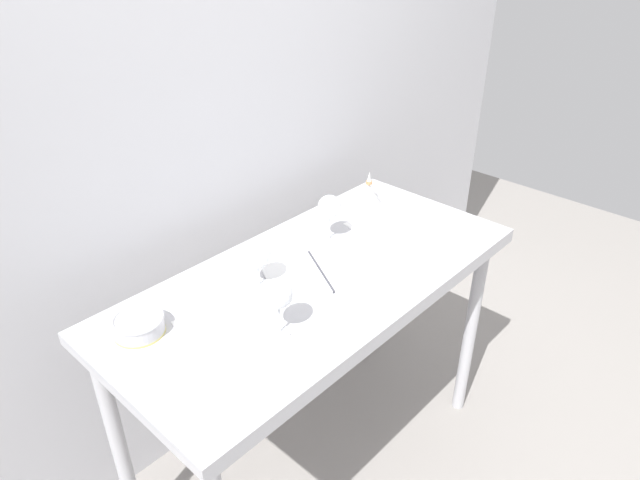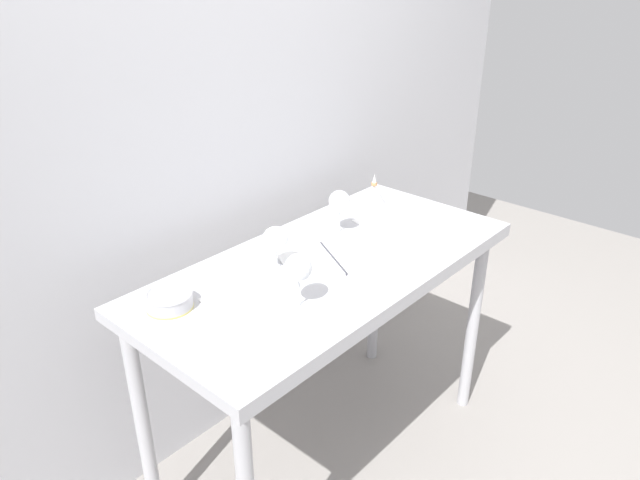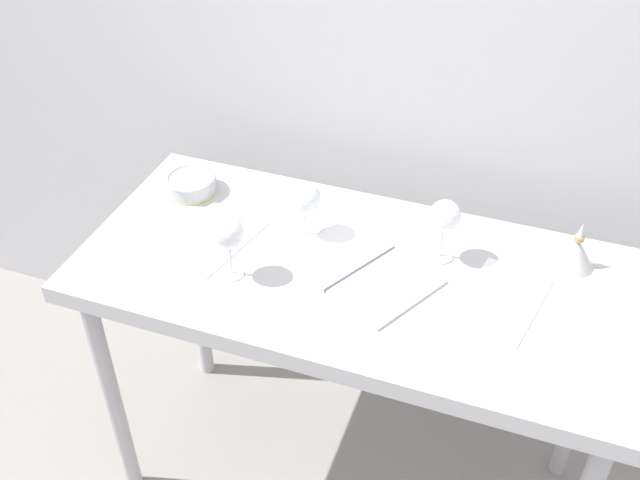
{
  "view_description": "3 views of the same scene",
  "coord_description": "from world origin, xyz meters",
  "px_view_note": "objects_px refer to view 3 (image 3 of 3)",
  "views": [
    {
      "loc": [
        -1.1,
        -1.04,
        1.92
      ],
      "look_at": [
        0.07,
        0.05,
        0.98
      ],
      "focal_mm": 31.96,
      "sensor_mm": 36.0,
      "label": 1
    },
    {
      "loc": [
        -1.37,
        -1.19,
        1.87
      ],
      "look_at": [
        -0.01,
        0.03,
        0.97
      ],
      "focal_mm": 33.52,
      "sensor_mm": 36.0,
      "label": 2
    },
    {
      "loc": [
        0.39,
        -1.35,
        2.11
      ],
      "look_at": [
        -0.08,
        -0.05,
        1.0
      ],
      "focal_mm": 41.46,
      "sensor_mm": 36.0,
      "label": 3
    }
  ],
  "objects_px": {
    "tasting_sheet_upper": "(210,239)",
    "wine_glass_near_left": "(228,233)",
    "wine_glass_far_right": "(445,218)",
    "tasting_bowl": "(191,183)",
    "wine_glass_far_left": "(304,200)",
    "decanter_funnel": "(576,252)",
    "open_notebook": "(361,269)",
    "tasting_sheet_lower": "(501,302)"
  },
  "relations": [
    {
      "from": "tasting_sheet_upper",
      "to": "tasting_sheet_lower",
      "type": "distance_m",
      "value": 0.76
    },
    {
      "from": "tasting_sheet_lower",
      "to": "tasting_bowl",
      "type": "distance_m",
      "value": 0.92
    },
    {
      "from": "wine_glass_near_left",
      "to": "wine_glass_far_left",
      "type": "relative_size",
      "value": 1.11
    },
    {
      "from": "wine_glass_far_right",
      "to": "tasting_sheet_lower",
      "type": "xyz_separation_m",
      "value": [
        0.17,
        -0.12,
        -0.12
      ]
    },
    {
      "from": "tasting_sheet_upper",
      "to": "wine_glass_far_right",
      "type": "bearing_deg",
      "value": 24.95
    },
    {
      "from": "open_notebook",
      "to": "tasting_sheet_upper",
      "type": "height_order",
      "value": "open_notebook"
    },
    {
      "from": "wine_glass_far_right",
      "to": "tasting_bowl",
      "type": "relative_size",
      "value": 1.18
    },
    {
      "from": "wine_glass_far_left",
      "to": "decanter_funnel",
      "type": "relative_size",
      "value": 1.21
    },
    {
      "from": "wine_glass_near_left",
      "to": "wine_glass_far_left",
      "type": "distance_m",
      "value": 0.24
    },
    {
      "from": "wine_glass_far_left",
      "to": "wine_glass_far_right",
      "type": "xyz_separation_m",
      "value": [
        0.36,
        0.03,
        0.01
      ]
    },
    {
      "from": "wine_glass_far_right",
      "to": "tasting_bowl",
      "type": "xyz_separation_m",
      "value": [
        -0.73,
        0.04,
        -0.1
      ]
    },
    {
      "from": "tasting_bowl",
      "to": "decanter_funnel",
      "type": "bearing_deg",
      "value": 2.03
    },
    {
      "from": "tasting_sheet_lower",
      "to": "wine_glass_far_right",
      "type": "bearing_deg",
      "value": 158.09
    },
    {
      "from": "wine_glass_far_left",
      "to": "open_notebook",
      "type": "height_order",
      "value": "wine_glass_far_left"
    },
    {
      "from": "wine_glass_far_right",
      "to": "wine_glass_near_left",
      "type": "bearing_deg",
      "value": -152.83
    },
    {
      "from": "tasting_sheet_lower",
      "to": "tasting_bowl",
      "type": "relative_size",
      "value": 1.86
    },
    {
      "from": "decanter_funnel",
      "to": "tasting_sheet_upper",
      "type": "bearing_deg",
      "value": -166.55
    },
    {
      "from": "tasting_sheet_lower",
      "to": "decanter_funnel",
      "type": "bearing_deg",
      "value": 65.09
    },
    {
      "from": "tasting_sheet_lower",
      "to": "tasting_sheet_upper",
      "type": "bearing_deg",
      "value": -166.86
    },
    {
      "from": "wine_glass_far_right",
      "to": "open_notebook",
      "type": "xyz_separation_m",
      "value": [
        -0.17,
        -0.12,
        -0.12
      ]
    },
    {
      "from": "wine_glass_near_left",
      "to": "wine_glass_far_left",
      "type": "bearing_deg",
      "value": 61.83
    },
    {
      "from": "wine_glass_far_right",
      "to": "tasting_sheet_lower",
      "type": "relative_size",
      "value": 0.63
    },
    {
      "from": "wine_glass_near_left",
      "to": "open_notebook",
      "type": "bearing_deg",
      "value": 22.31
    },
    {
      "from": "wine_glass_near_left",
      "to": "wine_glass_far_right",
      "type": "height_order",
      "value": "wine_glass_near_left"
    },
    {
      "from": "wine_glass_far_left",
      "to": "tasting_sheet_upper",
      "type": "height_order",
      "value": "wine_glass_far_left"
    },
    {
      "from": "wine_glass_near_left",
      "to": "decanter_funnel",
      "type": "bearing_deg",
      "value": 22.18
    },
    {
      "from": "open_notebook",
      "to": "tasting_sheet_upper",
      "type": "xyz_separation_m",
      "value": [
        -0.41,
        -0.02,
        -0.0
      ]
    },
    {
      "from": "tasting_sheet_upper",
      "to": "tasting_bowl",
      "type": "xyz_separation_m",
      "value": [
        -0.15,
        0.18,
        0.03
      ]
    },
    {
      "from": "wine_glass_near_left",
      "to": "tasting_bowl",
      "type": "height_order",
      "value": "wine_glass_near_left"
    },
    {
      "from": "wine_glass_far_left",
      "to": "decanter_funnel",
      "type": "distance_m",
      "value": 0.69
    },
    {
      "from": "wine_glass_far_right",
      "to": "tasting_bowl",
      "type": "bearing_deg",
      "value": 176.55
    },
    {
      "from": "open_notebook",
      "to": "tasting_sheet_upper",
      "type": "bearing_deg",
      "value": -150.02
    },
    {
      "from": "tasting_sheet_lower",
      "to": "wine_glass_near_left",
      "type": "bearing_deg",
      "value": -157.31
    },
    {
      "from": "wine_glass_far_left",
      "to": "tasting_bowl",
      "type": "distance_m",
      "value": 0.39
    },
    {
      "from": "wine_glass_near_left",
      "to": "wine_glass_far_right",
      "type": "relative_size",
      "value": 1.03
    },
    {
      "from": "wine_glass_far_left",
      "to": "tasting_sheet_upper",
      "type": "relative_size",
      "value": 0.58
    },
    {
      "from": "open_notebook",
      "to": "wine_glass_near_left",
      "type": "bearing_deg",
      "value": -129.91
    },
    {
      "from": "wine_glass_far_right",
      "to": "open_notebook",
      "type": "bearing_deg",
      "value": -145.42
    },
    {
      "from": "wine_glass_far_left",
      "to": "tasting_sheet_upper",
      "type": "xyz_separation_m",
      "value": [
        -0.23,
        -0.11,
        -0.11
      ]
    },
    {
      "from": "tasting_sheet_upper",
      "to": "wine_glass_near_left",
      "type": "bearing_deg",
      "value": -31.06
    },
    {
      "from": "wine_glass_far_left",
      "to": "wine_glass_near_left",
      "type": "bearing_deg",
      "value": -118.17
    },
    {
      "from": "wine_glass_far_right",
      "to": "tasting_bowl",
      "type": "distance_m",
      "value": 0.74
    }
  ]
}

